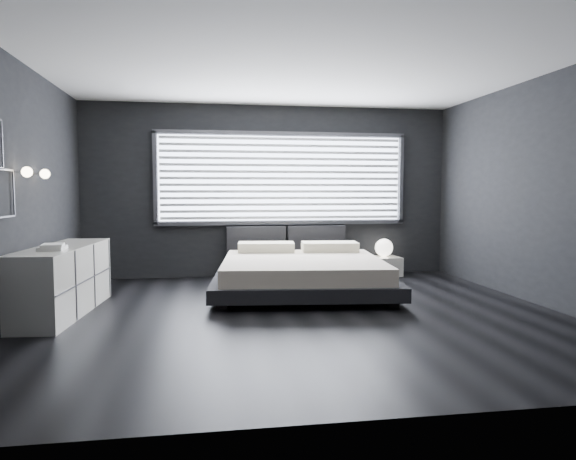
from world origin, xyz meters
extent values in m
plane|color=black|center=(0.00, 0.00, 0.00)|extent=(6.00, 6.00, 0.00)
plane|color=silver|center=(0.00, 0.00, 2.80)|extent=(6.00, 6.00, 0.00)
cube|color=black|center=(0.00, 2.75, 1.40)|extent=(6.00, 0.04, 2.80)
cube|color=black|center=(0.00, -2.75, 1.40)|extent=(6.00, 0.04, 2.80)
cube|color=black|center=(-3.00, 0.00, 1.40)|extent=(0.04, 5.50, 2.80)
cube|color=black|center=(3.00, 0.00, 1.40)|extent=(0.04, 5.50, 2.80)
cube|color=white|center=(0.20, 2.73, 1.61)|extent=(4.00, 0.02, 1.38)
cube|color=#47474C|center=(-1.84, 2.70, 1.61)|extent=(0.06, 0.08, 1.48)
cube|color=#47474C|center=(2.24, 2.70, 1.61)|extent=(0.06, 0.08, 1.48)
cube|color=#47474C|center=(0.20, 2.70, 2.34)|extent=(4.14, 0.08, 0.06)
cube|color=#47474C|center=(0.20, 2.70, 0.88)|extent=(4.14, 0.08, 0.06)
cube|color=silver|center=(0.20, 2.67, 1.61)|extent=(3.94, 0.03, 1.32)
cube|color=black|center=(-0.25, 2.64, 0.57)|extent=(0.96, 0.16, 0.52)
cube|color=black|center=(0.75, 2.64, 0.57)|extent=(0.96, 0.16, 0.52)
cylinder|color=silver|center=(-2.95, 0.05, 1.60)|extent=(0.10, 0.02, 0.02)
sphere|color=#FFE5B7|center=(-2.88, 0.05, 1.60)|extent=(0.11, 0.11, 0.11)
cylinder|color=silver|center=(-2.95, 0.65, 1.60)|extent=(0.10, 0.02, 0.02)
sphere|color=#FFE5B7|center=(-2.88, 0.65, 1.60)|extent=(0.11, 0.11, 0.11)
cube|color=#47474C|center=(-2.98, -0.32, 1.85)|extent=(0.01, 0.02, 0.46)
cube|color=#47474C|center=(-2.98, -0.30, 1.61)|extent=(0.01, 0.46, 0.02)
cube|color=#47474C|center=(-2.98, -0.30, 1.15)|extent=(0.01, 0.46, 0.02)
cube|color=#47474C|center=(-2.98, -0.07, 1.38)|extent=(0.01, 0.02, 0.46)
cube|color=black|center=(-0.87, 0.40, 0.04)|extent=(0.14, 0.14, 0.09)
cube|color=black|center=(1.18, 0.18, 0.04)|extent=(0.14, 0.14, 0.09)
cube|color=black|center=(-0.67, 2.23, 0.04)|extent=(0.14, 0.14, 0.09)
cube|color=black|center=(1.38, 2.01, 0.04)|extent=(0.14, 0.14, 0.09)
cube|color=black|center=(0.25, 1.20, 0.17)|extent=(2.62, 2.52, 0.17)
cube|color=beige|center=(0.25, 1.20, 0.37)|extent=(2.34, 2.34, 0.22)
cube|color=beige|center=(-0.14, 2.10, 0.55)|extent=(0.89, 0.54, 0.14)
cube|color=beige|center=(0.83, 1.99, 0.55)|extent=(0.89, 0.54, 0.14)
cube|color=silver|center=(1.86, 2.45, 0.16)|extent=(0.56, 0.48, 0.31)
sphere|color=white|center=(1.88, 2.50, 0.46)|extent=(0.30, 0.30, 0.30)
cube|color=silver|center=(-2.67, 0.46, 0.39)|extent=(0.71, 1.98, 0.78)
cube|color=#47474C|center=(-2.40, 0.43, 0.39)|extent=(0.17, 1.91, 0.76)
cube|color=silver|center=(-2.67, 0.09, 0.79)|extent=(0.26, 0.33, 0.04)
cube|color=silver|center=(-2.66, 0.07, 0.83)|extent=(0.25, 0.31, 0.03)
camera|label=1|loc=(-1.03, -5.67, 1.40)|focal=32.00mm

